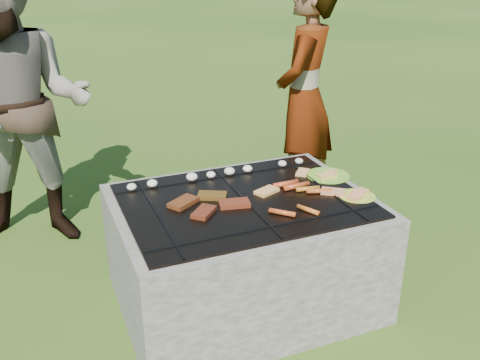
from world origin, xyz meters
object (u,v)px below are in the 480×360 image
Objects in this scene: fire_pit at (244,255)px; bystander at (21,108)px; plate_near at (357,196)px; cook at (304,99)px; plate_far at (328,176)px.

bystander reaches higher than fire_pit.
bystander is at bearing 130.54° from fire_pit.
fire_pit is 0.72× the size of bystander.
plate_near is 1.16m from cook.
cook reaches higher than plate_near.
plate_near is 0.11× the size of bystander.
cook is (0.28, 1.10, 0.22)m from plate_near.
bystander is (-1.83, 0.23, 0.07)m from cook.
cook is 0.92× the size of bystander.
bystander is at bearing -54.63° from cook.
bystander is at bearing 139.20° from plate_near.
plate_near is at bearing 28.24° from cook.
cook is at bearing 70.69° from plate_far.
plate_near is (0.56, -0.18, 0.33)m from fire_pit.
cook is (0.84, 0.92, 0.55)m from fire_pit.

